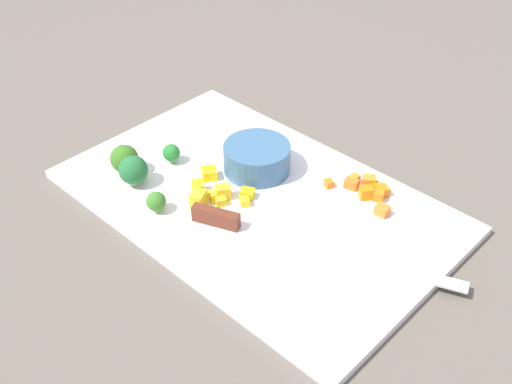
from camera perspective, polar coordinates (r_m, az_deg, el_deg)
The scene contains 25 objects.
ground_plane at distance 0.89m, azimuth -0.00°, elevation -1.11°, with size 4.00×4.00×0.00m, color #5B544C.
cutting_board at distance 0.89m, azimuth -0.00°, elevation -0.81°, with size 0.54×0.34×0.01m, color white.
prep_bowl at distance 0.93m, azimuth 0.08°, elevation 3.10°, with size 0.10×0.10×0.04m, color #395F86.
chef_knife at distance 0.82m, azimuth 1.29°, elevation -3.69°, with size 0.34×0.15×0.02m.
carrot_dice_0 at distance 0.92m, azimuth 8.86°, elevation 1.15°, with size 0.01×0.01×0.01m, color orange.
carrot_dice_1 at distance 0.91m, azimuth 8.62°, elevation 0.73°, with size 0.02×0.01×0.01m, color orange.
carrot_dice_2 at distance 0.89m, azimuth 11.03°, elevation -0.32°, with size 0.01×0.02×0.01m, color orange.
carrot_dice_3 at distance 0.91m, azimuth 10.78°, elevation 0.54°, with size 0.01×0.01×0.01m, color orange.
carrot_dice_4 at distance 0.89m, azimuth 9.91°, elevation -0.07°, with size 0.02×0.02×0.02m, color orange.
carrot_dice_5 at distance 0.87m, azimuth 11.35°, elevation -1.64°, with size 0.02×0.02×0.01m, color orange.
carrot_dice_6 at distance 0.92m, azimuth 10.19°, elevation 0.95°, with size 0.02×0.02×0.02m, color orange.
carrot_dice_7 at distance 0.91m, azimuth 6.60°, elevation 0.77°, with size 0.01×0.01×0.01m, color orange.
carrot_dice_8 at distance 0.90m, azimuth 11.35°, elevation 0.10°, with size 0.02×0.02×0.01m, color orange.
pepper_dice_0 at distance 0.88m, azimuth -0.79°, elevation -0.13°, with size 0.02×0.02×0.01m, color yellow.
pepper_dice_1 at distance 0.92m, azimuth -4.23°, elevation 1.68°, with size 0.02×0.02×0.02m, color yellow.
pepper_dice_2 at distance 0.88m, azimuth -3.83°, elevation -0.37°, with size 0.01×0.01×0.01m, color yellow.
pepper_dice_3 at distance 0.89m, azimuth -5.27°, elevation 0.41°, with size 0.02×0.02×0.02m, color yellow.
pepper_dice_4 at distance 0.87m, azimuth -1.11°, elevation -0.82°, with size 0.01×0.01×0.01m, color yellow.
pepper_dice_5 at distance 0.87m, azimuth -5.25°, elevation -0.67°, with size 0.02×0.02×0.02m, color yellow.
pepper_dice_6 at distance 0.88m, azimuth -2.96°, elevation 0.01°, with size 0.02×0.02×0.02m, color yellow.
pepper_dice_7 at distance 0.87m, azimuth -3.20°, elevation -0.84°, with size 0.01×0.01×0.01m, color yellow.
broccoli_floret_0 at distance 0.91m, azimuth -11.04°, elevation 1.94°, with size 0.04×0.04×0.05m.
broccoli_floret_1 at distance 0.95m, azimuth -7.66°, elevation 3.52°, with size 0.03×0.03×0.03m.
broccoli_floret_2 at distance 0.86m, azimuth -9.02°, elevation -0.87°, with size 0.03×0.03×0.03m.
broccoli_floret_3 at distance 0.94m, azimuth -11.80°, elevation 2.92°, with size 0.04×0.04×0.05m.
Camera 1 is at (-0.48, 0.50, 0.56)m, focal length 44.24 mm.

